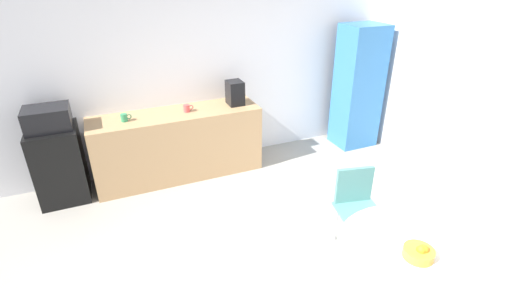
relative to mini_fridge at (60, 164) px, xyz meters
name	(u,v)px	position (x,y,z in m)	size (l,w,h in m)	color
wall_back	(183,74)	(1.64, 0.35, 0.84)	(6.00, 0.10, 2.60)	silver
counter_block	(179,144)	(1.43, 0.00, -0.01)	(2.16, 0.60, 0.90)	tan
mini_fridge	(60,164)	(0.00, 0.00, 0.00)	(0.54, 0.54, 0.92)	black
microwave	(47,118)	(0.00, 0.00, 0.59)	(0.48, 0.38, 0.26)	black
locker_cabinet	(358,87)	(4.19, -0.10, 0.46)	(0.60, 0.50, 1.85)	#3372B2
round_table	(417,266)	(2.53, -3.06, 0.16)	(1.18, 1.18, 0.75)	silver
chair_teal	(357,200)	(2.74, -2.07, 0.06)	(0.50, 0.50, 0.83)	silver
fruit_bowl	(419,253)	(2.48, -3.08, 0.33)	(0.21, 0.21, 0.11)	gold
mug_white	(124,118)	(0.81, -0.04, 0.49)	(0.13, 0.08, 0.09)	#338C59
mug_green	(187,108)	(1.58, -0.02, 0.49)	(0.13, 0.08, 0.09)	#D84C4C
coffee_maker	(235,93)	(2.24, 0.00, 0.60)	(0.20, 0.24, 0.32)	black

